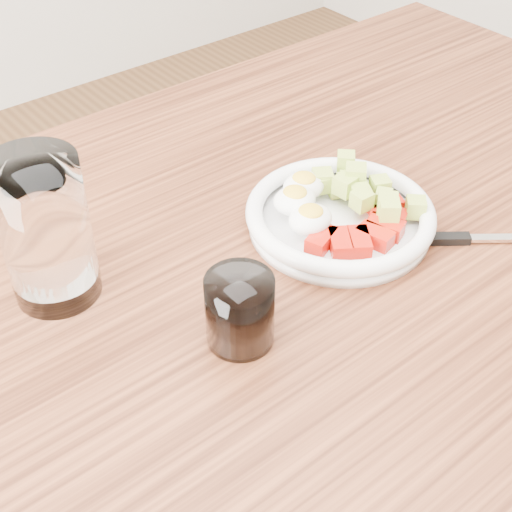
% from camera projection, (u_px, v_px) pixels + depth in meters
% --- Properties ---
extents(dining_table, '(1.50, 0.90, 0.77)m').
position_uv_depth(dining_table, '(268.00, 340.00, 0.85)').
color(dining_table, brown).
rests_on(dining_table, ground).
extents(bowl, '(0.23, 0.23, 0.06)m').
position_uv_depth(bowl, '(339.00, 213.00, 0.84)').
color(bowl, white).
rests_on(bowl, dining_table).
extents(fork, '(0.19, 0.15, 0.01)m').
position_uv_depth(fork, '(450.00, 239.00, 0.83)').
color(fork, black).
rests_on(fork, dining_table).
extents(water_glass, '(0.09, 0.09, 0.16)m').
position_uv_depth(water_glass, '(45.00, 231.00, 0.72)').
color(water_glass, white).
rests_on(water_glass, dining_table).
extents(coffee_glass, '(0.07, 0.07, 0.08)m').
position_uv_depth(coffee_glass, '(240.00, 311.00, 0.69)').
color(coffee_glass, white).
rests_on(coffee_glass, dining_table).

